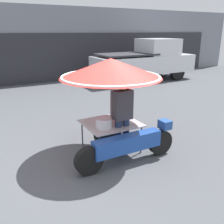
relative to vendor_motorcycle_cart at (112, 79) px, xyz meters
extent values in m
plane|color=#4C4F54|center=(-0.52, -0.21, -1.57)|extent=(36.00, 36.00, 0.00)
cube|color=gray|center=(-0.52, 9.23, 0.25)|extent=(28.00, 2.00, 3.64)
cube|color=#28282D|center=(-0.52, 8.20, -0.39)|extent=(23.80, 0.06, 2.37)
cylinder|color=black|center=(0.81, -0.60, -1.30)|extent=(0.53, 0.14, 0.53)
cylinder|color=black|center=(-0.81, -0.60, -1.30)|extent=(0.53, 0.14, 0.53)
cube|color=#1E479E|center=(0.00, -0.60, -1.14)|extent=(1.43, 0.24, 0.32)
cube|color=#234C93|center=(0.90, -0.60, -0.92)|extent=(0.20, 0.24, 0.18)
cylinder|color=black|center=(0.00, 0.37, -1.33)|extent=(0.48, 0.14, 0.48)
cylinder|color=#515156|center=(0.48, -0.38, -1.26)|extent=(0.03, 0.03, 0.61)
cylinder|color=#515156|center=(0.48, 0.50, -1.26)|extent=(0.03, 0.03, 0.61)
cylinder|color=#515156|center=(-0.49, -0.38, -1.26)|extent=(0.03, 0.03, 0.61)
cylinder|color=#515156|center=(-0.49, 0.50, -1.26)|extent=(0.03, 0.03, 0.61)
cube|color=#B2B2B7|center=(0.00, 0.06, -0.95)|extent=(1.14, 1.03, 0.02)
cylinder|color=#B2B2B7|center=(0.00, 0.06, -0.46)|extent=(0.03, 0.03, 0.96)
cone|color=red|center=(0.00, 0.06, 0.21)|extent=(2.04, 2.04, 0.38)
torus|color=white|center=(0.00, 0.06, 0.04)|extent=(1.99, 1.99, 0.05)
cylinder|color=silver|center=(-0.26, -0.12, -0.84)|extent=(0.33, 0.33, 0.20)
cylinder|color=#939399|center=(0.20, -0.09, -0.86)|extent=(0.27, 0.27, 0.15)
cylinder|color=red|center=(0.31, 0.34, -0.83)|extent=(0.21, 0.21, 0.22)
cylinder|color=navy|center=(0.02, -0.22, -1.18)|extent=(0.14, 0.14, 0.79)
cylinder|color=navy|center=(0.20, -0.22, -1.18)|extent=(0.14, 0.14, 0.79)
cube|color=#38383D|center=(0.11, -0.22, -0.49)|extent=(0.38, 0.22, 0.59)
sphere|color=tan|center=(0.11, -0.22, -0.09)|extent=(0.21, 0.21, 0.21)
cylinder|color=black|center=(6.92, 5.49, -1.15)|extent=(0.84, 0.24, 0.84)
cylinder|color=black|center=(6.92, 7.05, -1.15)|extent=(0.84, 0.24, 0.84)
cylinder|color=black|center=(3.71, 5.49, -1.15)|extent=(0.84, 0.24, 0.84)
cylinder|color=black|center=(3.71, 7.05, -1.15)|extent=(0.84, 0.24, 0.84)
cube|color=silver|center=(5.32, 6.27, -0.72)|extent=(5.34, 1.84, 0.86)
cube|color=silver|center=(6.17, 6.27, 0.11)|extent=(1.82, 1.69, 0.81)
cube|color=#2D2D33|center=(4.25, 6.27, -0.20)|extent=(2.78, 1.77, 0.08)
camera|label=1|loc=(-2.36, -4.27, 0.91)|focal=40.00mm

